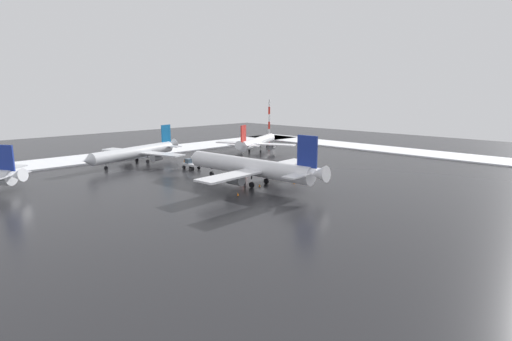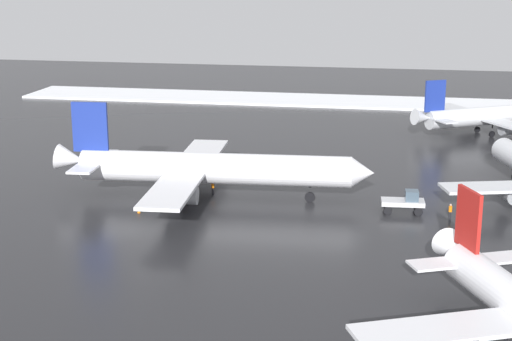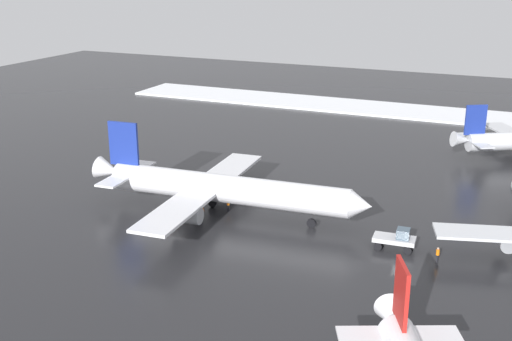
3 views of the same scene
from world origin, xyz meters
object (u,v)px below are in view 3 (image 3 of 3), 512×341
pushback_tug (397,238)px  ground_crew_beside_wing (228,204)px  ground_crew_by_nose_gear (438,254)px  traffic_cone_mid_line (152,224)px  traffic_cone_wingtip_side (203,209)px  traffic_cone_near_nose (216,188)px  airplane_far_rear (221,188)px

pushback_tug → ground_crew_beside_wing: 22.20m
ground_crew_by_nose_gear → traffic_cone_mid_line: (-3.86, 32.96, -0.70)m
ground_crew_beside_wing → traffic_cone_wingtip_side: 3.34m
pushback_tug → traffic_cone_wingtip_side: (1.56, 25.08, -1.01)m
pushback_tug → traffic_cone_near_nose: pushback_tug is taller
airplane_far_rear → pushback_tug: airplane_far_rear is taller
pushback_tug → traffic_cone_near_nose: size_ratio=8.62×
pushback_tug → traffic_cone_mid_line: pushback_tug is taller
ground_crew_by_nose_gear → traffic_cone_mid_line: bearing=21.6°
ground_crew_beside_wing → traffic_cone_near_nose: (6.61, 5.07, -0.70)m
pushback_tug → ground_crew_by_nose_gear: 4.94m
airplane_far_rear → ground_crew_by_nose_gear: airplane_far_rear is taller
pushback_tug → traffic_cone_wingtip_side: size_ratio=8.62×
pushback_tug → ground_crew_beside_wing: bearing=168.9°
airplane_far_rear → traffic_cone_mid_line: 9.54m
ground_crew_by_nose_gear → ground_crew_beside_wing: (4.27, 26.72, 0.00)m
traffic_cone_wingtip_side → pushback_tug: bearing=-93.6°
traffic_cone_near_nose → traffic_cone_wingtip_side: same height
pushback_tug → ground_crew_by_nose_gear: (-1.54, -4.68, -0.31)m
pushback_tug → traffic_cone_mid_line: bearing=-173.2°
pushback_tug → ground_crew_by_nose_gear: pushback_tug is taller
airplane_far_rear → traffic_cone_wingtip_side: 4.38m
traffic_cone_wingtip_side → traffic_cone_mid_line: bearing=155.4°
traffic_cone_near_nose → ground_crew_beside_wing: bearing=-142.5°
traffic_cone_mid_line → traffic_cone_wingtip_side: bearing=-24.6°
pushback_tug → traffic_cone_mid_line: (-5.40, 28.28, -1.01)m
traffic_cone_mid_line → ground_crew_by_nose_gear: bearing=-83.3°
ground_crew_beside_wing → ground_crew_by_nose_gear: bearing=-174.6°
ground_crew_by_nose_gear → traffic_cone_near_nose: (10.88, 31.79, -0.70)m
traffic_cone_mid_line → traffic_cone_near_nose: bearing=-4.5°
ground_crew_beside_wing → traffic_cone_near_nose: bearing=-38.0°
ground_crew_by_nose_gear → pushback_tug: bearing=-3.3°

